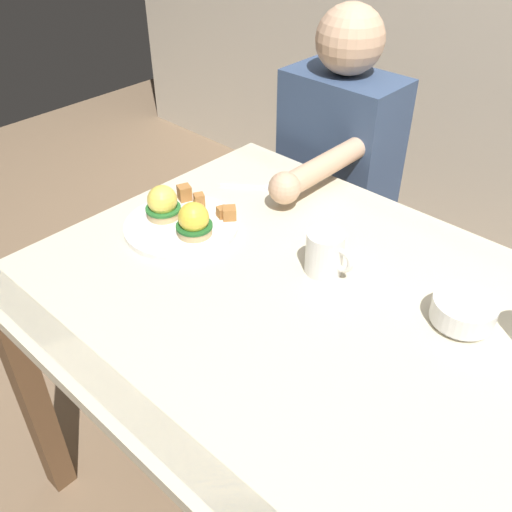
{
  "coord_description": "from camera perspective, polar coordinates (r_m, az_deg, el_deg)",
  "views": [
    {
      "loc": [
        0.48,
        -0.69,
        1.48
      ],
      "look_at": [
        -0.16,
        0.0,
        0.78
      ],
      "focal_mm": 39.58,
      "sensor_mm": 36.0,
      "label": 1
    }
  ],
  "objects": [
    {
      "name": "ground_plane",
      "position": [
        1.71,
        4.31,
        -23.88
      ],
      "size": [
        6.0,
        6.0,
        0.0
      ],
      "primitive_type": "plane",
      "color": "#7F664C"
    },
    {
      "name": "eggs_benedict_plate",
      "position": [
        1.33,
        -7.55,
        3.84
      ],
      "size": [
        0.27,
        0.27,
        0.09
      ],
      "color": "white",
      "rests_on": "dining_table"
    },
    {
      "name": "dining_table",
      "position": [
        1.2,
        5.69,
        -8.77
      ],
      "size": [
        1.2,
        0.9,
        0.74
      ],
      "color": "beige",
      "rests_on": "ground_plane"
    },
    {
      "name": "diner_person",
      "position": [
        1.77,
        7.77,
        8.26
      ],
      "size": [
        0.34,
        0.54,
        1.14
      ],
      "color": "#33333D",
      "rests_on": "ground_plane"
    },
    {
      "name": "coffee_mug",
      "position": [
        1.18,
        7.04,
        0.43
      ],
      "size": [
        0.11,
        0.08,
        0.09
      ],
      "color": "white",
      "rests_on": "dining_table"
    },
    {
      "name": "fork",
      "position": [
        1.5,
        -0.28,
        7.02
      ],
      "size": [
        0.13,
        0.11,
        0.0
      ],
      "color": "silver",
      "rests_on": "dining_table"
    },
    {
      "name": "fruit_bowl",
      "position": [
        1.13,
        20.19,
        -5.28
      ],
      "size": [
        0.12,
        0.12,
        0.05
      ],
      "color": "white",
      "rests_on": "dining_table"
    }
  ]
}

